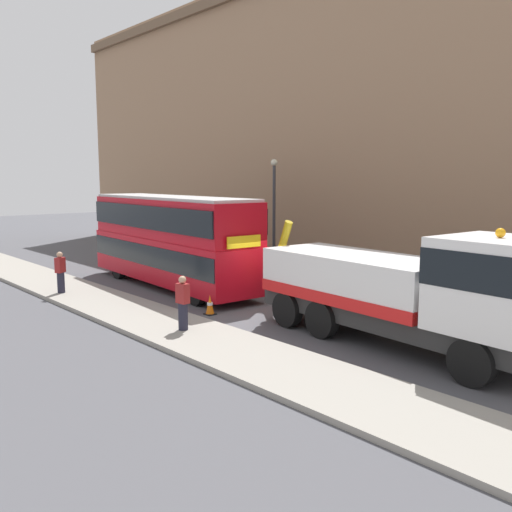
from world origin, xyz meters
name	(u,v)px	position (x,y,z in m)	size (l,w,h in m)	color
ground_plane	(271,311)	(0.00, 0.00, 0.00)	(120.00, 120.00, 0.00)	#4C4C51
near_kerb	(175,329)	(0.00, -4.20, 0.07)	(60.00, 2.80, 0.15)	gray
building_facade	(410,106)	(0.00, 8.46, 8.07)	(60.00, 1.50, 16.00)	#9E7A5B
recovery_tow_truck	(405,288)	(5.82, -0.27, 1.76)	(10.21, 3.22, 3.67)	#2D2D2D
double_decker_bus	(171,237)	(-6.34, -0.24, 2.23)	(11.16, 3.27, 4.06)	#B70C19
pedestrian_onlooker	(60,273)	(-7.59, -4.81, 0.99)	(0.43, 0.48, 1.71)	#232333
pedestrian_bystander	(183,304)	(0.46, -4.20, 0.99)	(0.43, 0.33, 1.71)	#232333
traffic_cone_near_bus	(210,305)	(-1.03, -2.05, 0.34)	(0.36, 0.36, 0.72)	orange
street_lamp	(274,205)	(-6.53, 6.27, 3.47)	(0.36, 0.36, 5.83)	#38383D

